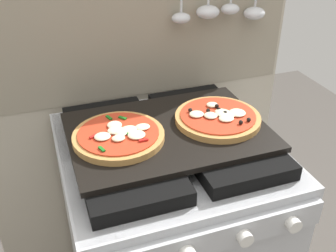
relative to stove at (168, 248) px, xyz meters
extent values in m
cube|color=#B2A893|center=(0.00, 0.34, 0.32)|extent=(1.10, 0.03, 1.55)
cube|color=gray|center=(0.00, 0.32, 0.70)|extent=(1.08, 0.00, 0.56)
ellipsoid|color=silver|center=(0.15, 0.29, 0.68)|extent=(0.06, 0.05, 0.03)
ellipsoid|color=silver|center=(0.24, 0.29, 0.69)|extent=(0.08, 0.07, 0.04)
ellipsoid|color=silver|center=(0.32, 0.29, 0.69)|extent=(0.06, 0.05, 0.03)
ellipsoid|color=silver|center=(0.41, 0.29, 0.67)|extent=(0.08, 0.06, 0.04)
cube|color=#B7BABF|center=(0.00, 0.00, -0.02)|extent=(0.60, 0.60, 0.86)
cube|color=black|center=(0.00, 0.00, 0.40)|extent=(0.59, 0.59, 0.01)
cube|color=black|center=(-0.14, 0.00, 0.43)|extent=(0.24, 0.51, 0.04)
cube|color=black|center=(0.14, 0.00, 0.43)|extent=(0.24, 0.51, 0.04)
cube|color=#B7BABF|center=(0.00, -0.31, 0.35)|extent=(0.58, 0.02, 0.07)
cylinder|color=silver|center=(0.07, -0.33, 0.35)|extent=(0.04, 0.02, 0.04)
cylinder|color=silver|center=(0.20, -0.33, 0.35)|extent=(0.04, 0.02, 0.04)
cube|color=black|center=(0.00, 0.00, 0.46)|extent=(0.54, 0.38, 0.02)
cylinder|color=#C18947|center=(-0.14, 0.00, 0.47)|extent=(0.24, 0.24, 0.02)
cylinder|color=red|center=(-0.14, 0.00, 0.49)|extent=(0.21, 0.21, 0.00)
ellipsoid|color=beige|center=(-0.15, -0.04, 0.49)|extent=(0.03, 0.03, 0.01)
ellipsoid|color=beige|center=(-0.14, -0.02, 0.49)|extent=(0.03, 0.04, 0.01)
ellipsoid|color=beige|center=(-0.15, 0.00, 0.49)|extent=(0.04, 0.04, 0.01)
ellipsoid|color=beige|center=(-0.14, 0.03, 0.49)|extent=(0.04, 0.04, 0.01)
ellipsoid|color=beige|center=(-0.07, -0.01, 0.49)|extent=(0.04, 0.03, 0.01)
ellipsoid|color=beige|center=(-0.14, -0.01, 0.49)|extent=(0.04, 0.03, 0.01)
ellipsoid|color=beige|center=(-0.18, -0.02, 0.49)|extent=(0.04, 0.04, 0.01)
ellipsoid|color=beige|center=(-0.11, 0.00, 0.49)|extent=(0.04, 0.04, 0.01)
ellipsoid|color=beige|center=(-0.10, -0.04, 0.49)|extent=(0.05, 0.04, 0.01)
cube|color=#19721E|center=(-0.11, 0.06, 0.49)|extent=(0.02, 0.02, 0.00)
cube|color=#19721E|center=(-0.12, -0.03, 0.49)|extent=(0.01, 0.03, 0.00)
cube|color=red|center=(-0.20, -0.01, 0.49)|extent=(0.02, 0.02, 0.00)
cube|color=#19721E|center=(-0.15, 0.08, 0.49)|extent=(0.02, 0.03, 0.00)
cube|color=red|center=(-0.09, -0.07, 0.49)|extent=(0.02, 0.01, 0.00)
cube|color=#19721E|center=(-0.20, -0.07, 0.49)|extent=(0.02, 0.03, 0.00)
cylinder|color=#C18947|center=(0.15, 0.00, 0.47)|extent=(0.24, 0.24, 0.02)
cylinder|color=red|center=(0.15, 0.00, 0.49)|extent=(0.21, 0.21, 0.00)
ellipsoid|color=beige|center=(0.20, -0.02, 0.49)|extent=(0.05, 0.05, 0.01)
ellipsoid|color=beige|center=(0.16, 0.01, 0.49)|extent=(0.03, 0.03, 0.01)
ellipsoid|color=beige|center=(0.15, 0.05, 0.49)|extent=(0.03, 0.03, 0.01)
ellipsoid|color=beige|center=(0.12, -0.01, 0.49)|extent=(0.04, 0.04, 0.01)
ellipsoid|color=beige|center=(0.16, -0.04, 0.49)|extent=(0.04, 0.04, 0.01)
ellipsoid|color=beige|center=(0.16, -0.01, 0.49)|extent=(0.05, 0.05, 0.01)
ellipsoid|color=beige|center=(0.09, 0.01, 0.49)|extent=(0.04, 0.04, 0.01)
ellipsoid|color=beige|center=(0.17, -0.02, 0.49)|extent=(0.03, 0.03, 0.01)
sphere|color=black|center=(0.21, -0.07, 0.49)|extent=(0.01, 0.01, 0.01)
sphere|color=black|center=(0.16, 0.03, 0.49)|extent=(0.01, 0.01, 0.01)
sphere|color=black|center=(0.18, -0.07, 0.49)|extent=(0.01, 0.01, 0.01)
sphere|color=black|center=(0.13, 0.02, 0.49)|extent=(0.01, 0.01, 0.01)
sphere|color=black|center=(0.08, 0.03, 0.49)|extent=(0.01, 0.01, 0.01)
sphere|color=black|center=(0.17, -0.01, 0.49)|extent=(0.01, 0.01, 0.01)
sphere|color=black|center=(0.16, 0.01, 0.49)|extent=(0.01, 0.01, 0.01)
camera|label=1|loc=(-0.31, -0.88, 1.04)|focal=42.77mm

